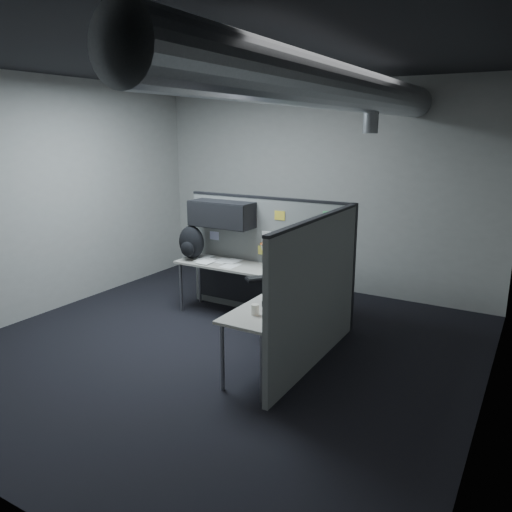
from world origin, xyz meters
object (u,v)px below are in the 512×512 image
Objects in this scene: phone at (272,301)px; backpack at (191,243)px; desk at (261,285)px; monitor at (310,260)px; keyboard at (264,278)px.

phone is 0.55× the size of backpack.
backpack is at bearing 169.23° from desk.
phone is at bearing -87.45° from monitor.
desk is at bearing -7.04° from backpack.
backpack reaches higher than keyboard.
monitor is at bearing 23.29° from desk.
phone is at bearing -54.11° from desk.
backpack is (-1.26, 0.24, 0.34)m from desk.
desk is 1.33m from backpack.
phone is 2.17m from backpack.
keyboard reaches higher than desk.
desk is 5.26× the size of keyboard.
keyboard is 0.94× the size of backpack.
phone is (0.61, -0.84, 0.15)m from desk.
desk is 1.05m from phone.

